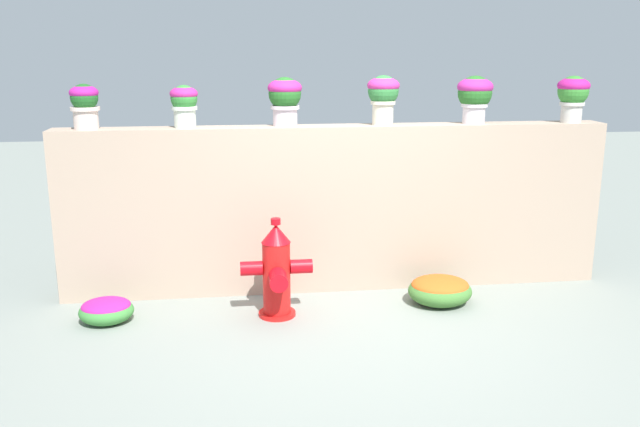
{
  "coord_description": "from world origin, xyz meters",
  "views": [
    {
      "loc": [
        -0.9,
        -4.7,
        2.17
      ],
      "look_at": [
        -0.18,
        0.96,
        0.76
      ],
      "focal_mm": 37.54,
      "sensor_mm": 36.0,
      "label": 1
    }
  ],
  "objects_px": {
    "potted_plant_0": "(85,103)",
    "potted_plant_2": "(285,96)",
    "potted_plant_4": "(475,94)",
    "flower_bush_right": "(106,310)",
    "potted_plant_5": "(573,93)",
    "fire_hydrant": "(277,272)",
    "potted_plant_3": "(383,94)",
    "potted_plant_1": "(184,102)",
    "flower_bush_left": "(440,289)"
  },
  "relations": [
    {
      "from": "potted_plant_0",
      "to": "potted_plant_2",
      "type": "xyz_separation_m",
      "value": [
        1.68,
        0.07,
        0.03
      ]
    },
    {
      "from": "potted_plant_4",
      "to": "potted_plant_0",
      "type": "bearing_deg",
      "value": -179.47
    },
    {
      "from": "flower_bush_right",
      "to": "potted_plant_0",
      "type": "bearing_deg",
      "value": 105.17
    },
    {
      "from": "potted_plant_5",
      "to": "fire_hydrant",
      "type": "distance_m",
      "value": 3.16
    },
    {
      "from": "potted_plant_0",
      "to": "flower_bush_right",
      "type": "distance_m",
      "value": 1.72
    },
    {
      "from": "potted_plant_3",
      "to": "potted_plant_5",
      "type": "distance_m",
      "value": 1.76
    },
    {
      "from": "potted_plant_1",
      "to": "potted_plant_4",
      "type": "relative_size",
      "value": 0.85
    },
    {
      "from": "potted_plant_1",
      "to": "potted_plant_4",
      "type": "distance_m",
      "value": 2.57
    },
    {
      "from": "potted_plant_1",
      "to": "potted_plant_4",
      "type": "bearing_deg",
      "value": 0.03
    },
    {
      "from": "potted_plant_0",
      "to": "potted_plant_3",
      "type": "relative_size",
      "value": 0.87
    },
    {
      "from": "potted_plant_3",
      "to": "flower_bush_left",
      "type": "height_order",
      "value": "potted_plant_3"
    },
    {
      "from": "flower_bush_right",
      "to": "potted_plant_4",
      "type": "bearing_deg",
      "value": 10.53
    },
    {
      "from": "fire_hydrant",
      "to": "flower_bush_left",
      "type": "relative_size",
      "value": 1.5
    },
    {
      "from": "potted_plant_3",
      "to": "fire_hydrant",
      "type": "distance_m",
      "value": 1.84
    },
    {
      "from": "potted_plant_4",
      "to": "flower_bush_right",
      "type": "xyz_separation_m",
      "value": [
        -3.23,
        -0.6,
        -1.66
      ]
    },
    {
      "from": "potted_plant_2",
      "to": "potted_plant_5",
      "type": "xyz_separation_m",
      "value": [
        2.63,
        -0.07,
        0.01
      ]
    },
    {
      "from": "potted_plant_2",
      "to": "potted_plant_5",
      "type": "relative_size",
      "value": 1.0
    },
    {
      "from": "potted_plant_0",
      "to": "potted_plant_5",
      "type": "bearing_deg",
      "value": 0.06
    },
    {
      "from": "potted_plant_1",
      "to": "potted_plant_2",
      "type": "bearing_deg",
      "value": 2.87
    },
    {
      "from": "potted_plant_1",
      "to": "flower_bush_right",
      "type": "relative_size",
      "value": 0.83
    },
    {
      "from": "potted_plant_4",
      "to": "fire_hydrant",
      "type": "xyz_separation_m",
      "value": [
        -1.85,
        -0.65,
        -1.39
      ]
    },
    {
      "from": "potted_plant_1",
      "to": "fire_hydrant",
      "type": "xyz_separation_m",
      "value": [
        0.73,
        -0.65,
        -1.34
      ]
    },
    {
      "from": "potted_plant_0",
      "to": "potted_plant_4",
      "type": "relative_size",
      "value": 0.89
    },
    {
      "from": "potted_plant_5",
      "to": "potted_plant_2",
      "type": "bearing_deg",
      "value": 178.5
    },
    {
      "from": "potted_plant_3",
      "to": "potted_plant_4",
      "type": "bearing_deg",
      "value": 0.81
    },
    {
      "from": "potted_plant_1",
      "to": "potted_plant_3",
      "type": "xyz_separation_m",
      "value": [
        1.73,
        -0.01,
        0.06
      ]
    },
    {
      "from": "potted_plant_3",
      "to": "flower_bush_right",
      "type": "bearing_deg",
      "value": -166.15
    },
    {
      "from": "potted_plant_1",
      "to": "potted_plant_5",
      "type": "bearing_deg",
      "value": -0.42
    },
    {
      "from": "potted_plant_1",
      "to": "potted_plant_3",
      "type": "distance_m",
      "value": 1.73
    },
    {
      "from": "potted_plant_4",
      "to": "flower_bush_right",
      "type": "distance_m",
      "value": 3.68
    },
    {
      "from": "potted_plant_0",
      "to": "potted_plant_5",
      "type": "height_order",
      "value": "potted_plant_5"
    },
    {
      "from": "potted_plant_1",
      "to": "fire_hydrant",
      "type": "relative_size",
      "value": 0.43
    },
    {
      "from": "potted_plant_0",
      "to": "potted_plant_1",
      "type": "distance_m",
      "value": 0.81
    },
    {
      "from": "fire_hydrant",
      "to": "flower_bush_left",
      "type": "bearing_deg",
      "value": 4.27
    },
    {
      "from": "potted_plant_0",
      "to": "flower_bush_left",
      "type": "height_order",
      "value": "potted_plant_0"
    },
    {
      "from": "potted_plant_5",
      "to": "fire_hydrant",
      "type": "xyz_separation_m",
      "value": [
        -2.77,
        -0.62,
        -1.39
      ]
    },
    {
      "from": "potted_plant_0",
      "to": "flower_bush_right",
      "type": "height_order",
      "value": "potted_plant_0"
    },
    {
      "from": "potted_plant_4",
      "to": "potted_plant_5",
      "type": "relative_size",
      "value": 1.01
    },
    {
      "from": "potted_plant_1",
      "to": "potted_plant_5",
      "type": "relative_size",
      "value": 0.86
    },
    {
      "from": "flower_bush_left",
      "to": "flower_bush_right",
      "type": "relative_size",
      "value": 1.27
    },
    {
      "from": "potted_plant_4",
      "to": "flower_bush_left",
      "type": "bearing_deg",
      "value": -127.6
    },
    {
      "from": "potted_plant_2",
      "to": "flower_bush_right",
      "type": "distance_m",
      "value": 2.34
    },
    {
      "from": "potted_plant_4",
      "to": "potted_plant_5",
      "type": "xyz_separation_m",
      "value": [
        0.92,
        -0.03,
        0.0
      ]
    },
    {
      "from": "potted_plant_3",
      "to": "flower_bush_right",
      "type": "relative_size",
      "value": 1.0
    },
    {
      "from": "potted_plant_2",
      "to": "potted_plant_3",
      "type": "relative_size",
      "value": 0.97
    },
    {
      "from": "potted_plant_4",
      "to": "potted_plant_3",
      "type": "bearing_deg",
      "value": -179.19
    },
    {
      "from": "potted_plant_3",
      "to": "potted_plant_4",
      "type": "xyz_separation_m",
      "value": [
        0.84,
        0.01,
        -0.01
      ]
    },
    {
      "from": "potted_plant_0",
      "to": "potted_plant_4",
      "type": "bearing_deg",
      "value": 0.53
    },
    {
      "from": "potted_plant_3",
      "to": "potted_plant_5",
      "type": "height_order",
      "value": "potted_plant_3"
    },
    {
      "from": "potted_plant_1",
      "to": "potted_plant_0",
      "type": "bearing_deg",
      "value": -177.88
    }
  ]
}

